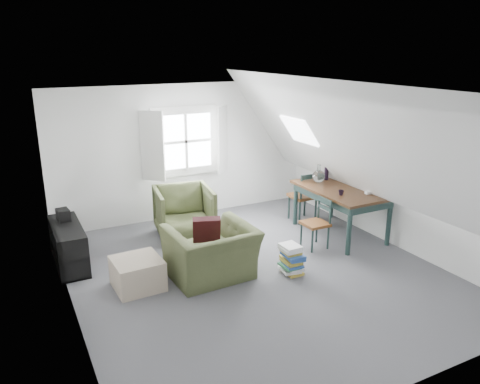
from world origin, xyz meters
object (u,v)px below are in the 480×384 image
dining_chair_near (317,222)px  media_shelf (69,248)px  armchair_near (212,277)px  dining_chair_far (304,196)px  armchair_far (185,236)px  ottoman (138,273)px  magazine_stack (291,259)px  dining_table (341,194)px

dining_chair_near → media_shelf: 3.83m
armchair_near → dining_chair_near: (1.94, 0.19, 0.42)m
armchair_near → dining_chair_far: dining_chair_far is taller
armchair_far → ottoman: armchair_far is taller
armchair_near → dining_chair_near: bearing=-176.9°
dining_chair_near → magazine_stack: size_ratio=1.89×
armchair_far → magazine_stack: size_ratio=2.21×
dining_table → magazine_stack: dining_table is taller
ottoman → dining_chair_near: (2.94, 0.00, 0.22)m
armchair_far → magazine_stack: 2.20m
armchair_far → dining_chair_near: dining_chair_near is taller
armchair_far → dining_chair_far: size_ratio=1.01×
ottoman → dining_table: size_ratio=0.37×
armchair_far → dining_chair_far: dining_chair_far is taller
ottoman → media_shelf: media_shelf is taller
armchair_far → dining_table: dining_table is taller
ottoman → magazine_stack: size_ratio=1.44×
ottoman → dining_chair_near: dining_chair_near is taller
dining_chair_far → magazine_stack: 2.21m
armchair_far → dining_chair_far: bearing=0.2°
ottoman → magazine_stack: 2.16m
ottoman → magazine_stack: magazine_stack is taller
armchair_near → ottoman: ottoman is taller
dining_table → dining_chair_near: 0.79m
media_shelf → dining_chair_near: bearing=-13.8°
dining_chair_far → media_shelf: dining_chair_far is taller
armchair_near → media_shelf: media_shelf is taller
dining_chair_far → ottoman: bearing=18.5°
dining_chair_far → dining_chair_near: (-0.51, -1.11, -0.07)m
media_shelf → magazine_stack: bearing=-28.3°
ottoman → dining_chair_near: bearing=0.0°
dining_table → media_shelf: dining_table is taller
media_shelf → ottoman: bearing=-54.0°
dining_table → dining_chair_far: size_ratio=1.77×
media_shelf → magazine_stack: size_ratio=2.83×
dining_table → media_shelf: (-4.34, 0.84, -0.44)m
armchair_far → ottoman: (-1.21, -1.42, 0.21)m
armchair_near → magazine_stack: bearing=156.8°
armchair_near → armchair_far: 1.62m
armchair_near → ottoman: bearing=-13.1°
armchair_far → dining_chair_far: 2.31m
dining_table → magazine_stack: bearing=-152.1°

